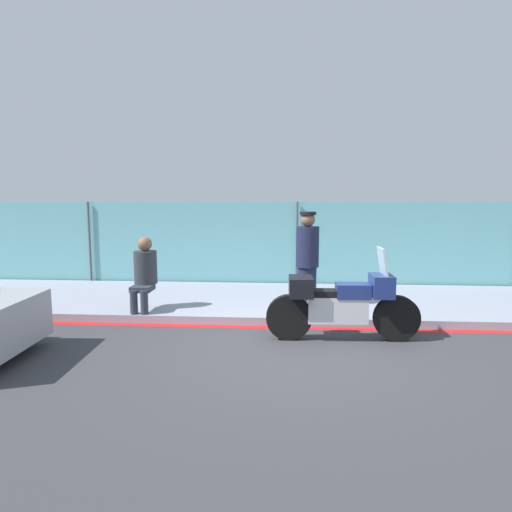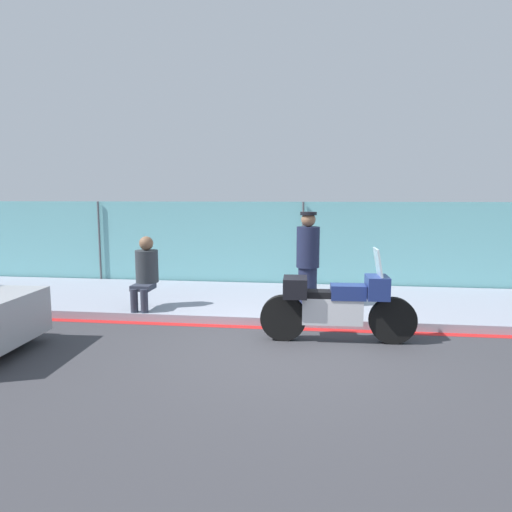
{
  "view_description": "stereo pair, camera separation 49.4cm",
  "coord_description": "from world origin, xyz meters",
  "views": [
    {
      "loc": [
        -0.19,
        -6.39,
        2.23
      ],
      "look_at": [
        -0.8,
        2.02,
        1.12
      ],
      "focal_mm": 32.0,
      "sensor_mm": 36.0,
      "label": 1
    },
    {
      "loc": [
        0.3,
        -6.34,
        2.23
      ],
      "look_at": [
        -0.8,
        2.02,
        1.12
      ],
      "focal_mm": 32.0,
      "sensor_mm": 36.0,
      "label": 2
    }
  ],
  "objects": [
    {
      "name": "person_seated_on_curb",
      "position": [
        -2.83,
        1.7,
        0.88
      ],
      "size": [
        0.42,
        0.7,
        1.34
      ],
      "color": "#2D3342",
      "rests_on": "sidewalk"
    },
    {
      "name": "officer_standing",
      "position": [
        0.16,
        2.16,
        1.06
      ],
      "size": [
        0.43,
        0.43,
        1.79
      ],
      "color": "#191E38",
      "rests_on": "sidewalk"
    },
    {
      "name": "motorcycle",
      "position": [
        0.63,
        0.56,
        0.58
      ],
      "size": [
        2.37,
        0.54,
        1.45
      ],
      "rotation": [
        0.0,
        0.0,
        0.03
      ],
      "color": "black",
      "rests_on": "ground_plane"
    },
    {
      "name": "sidewalk",
      "position": [
        0.0,
        2.84,
        0.07
      ],
      "size": [
        37.73,
        3.2,
        0.14
      ],
      "color": "#8E93A3",
      "rests_on": "ground_plane"
    },
    {
      "name": "curb_paint_stripe",
      "position": [
        0.0,
        1.15,
        0.0
      ],
      "size": [
        37.73,
        0.18,
        0.01
      ],
      "color": "red",
      "rests_on": "ground_plane"
    },
    {
      "name": "storefront_fence",
      "position": [
        0.0,
        4.53,
        1.05
      ],
      "size": [
        35.84,
        0.17,
        2.09
      ],
      "color": "#6BB2B7",
      "rests_on": "ground_plane"
    },
    {
      "name": "ground_plane",
      "position": [
        0.0,
        0.0,
        0.0
      ],
      "size": [
        120.0,
        120.0,
        0.0
      ],
      "primitive_type": "plane",
      "color": "#38383D"
    }
  ]
}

